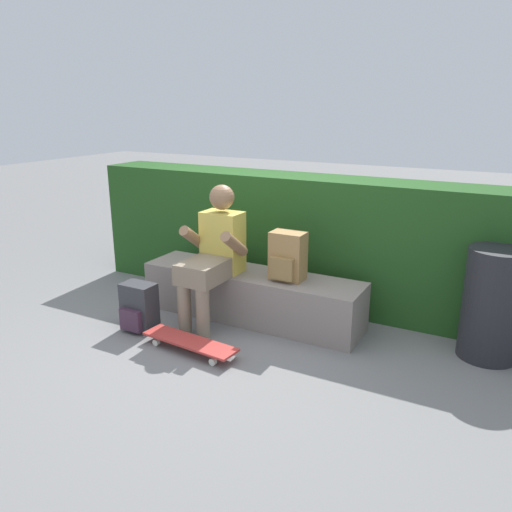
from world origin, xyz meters
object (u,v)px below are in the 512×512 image
bench_main (251,295)px  backpack_on_ground (139,308)px  trash_bin (493,304)px  backpack_on_bench (287,257)px  person_skater (214,252)px  skateboard_near_person (190,342)px

bench_main → backpack_on_ground: size_ratio=4.92×
bench_main → backpack_on_ground: bench_main is taller
bench_main → trash_bin: trash_bin is taller
backpack_on_bench → trash_bin: size_ratio=0.48×
person_skater → backpack_on_bench: 0.62m
person_skater → backpack_on_ground: size_ratio=2.93×
skateboard_near_person → trash_bin: trash_bin is taller
person_skater → skateboard_near_person: size_ratio=1.44×
skateboard_near_person → backpack_on_ground: size_ratio=2.04×
bench_main → person_skater: size_ratio=1.68×
bench_main → trash_bin: bearing=6.6°
skateboard_near_person → trash_bin: 2.26m
backpack_on_bench → backpack_on_ground: size_ratio=1.00×
person_skater → backpack_on_bench: (0.58, 0.20, -0.01)m
skateboard_near_person → backpack_on_ground: (-0.60, 0.13, 0.12)m
trash_bin → backpack_on_bench: bearing=-171.6°
backpack_on_bench → trash_bin: trash_bin is taller
backpack_on_bench → person_skater: bearing=-160.7°
person_skater → skateboard_near_person: 0.80m
backpack_on_bench → backpack_on_ground: backpack_on_bench is taller
skateboard_near_person → backpack_on_bench: 1.04m
skateboard_near_person → trash_bin: bearing=26.4°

